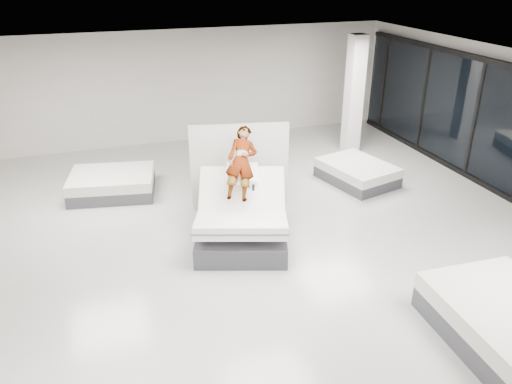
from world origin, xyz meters
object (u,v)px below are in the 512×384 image
(remote, at_px, (253,188))
(column, at_px, (354,96))
(hero_bed, at_px, (242,221))
(person, at_px, (242,172))
(divider_panel, at_px, (240,167))
(flat_bed_right_near, at_px, (509,324))
(flat_bed_left_far, at_px, (112,184))
(flat_bed_right_far, at_px, (357,173))

(remote, height_order, column, column)
(hero_bed, height_order, person, person)
(hero_bed, bearing_deg, divider_panel, 74.35)
(hero_bed, height_order, flat_bed_right_near, hero_bed)
(divider_panel, relative_size, flat_bed_right_near, 0.91)
(hero_bed, relative_size, flat_bed_left_far, 1.25)
(column, bearing_deg, flat_bed_left_far, -173.57)
(hero_bed, bearing_deg, flat_bed_right_far, 26.68)
(person, distance_m, column, 5.41)
(person, bearing_deg, flat_bed_right_far, 41.82)
(flat_bed_right_far, bearing_deg, flat_bed_right_near, -97.80)
(person, relative_size, divider_panel, 0.73)
(remote, xyz_separation_m, divider_panel, (0.18, 1.46, -0.18))
(person, xyz_separation_m, flat_bed_right_near, (2.59, -4.22, -0.98))
(flat_bed_right_far, distance_m, flat_bed_right_near, 5.71)
(hero_bed, bearing_deg, flat_bed_left_far, 126.85)
(remote, xyz_separation_m, column, (4.12, 3.77, 0.48))
(remote, height_order, divider_panel, divider_panel)
(flat_bed_right_near, relative_size, column, 0.72)
(remote, distance_m, flat_bed_right_near, 4.63)
(flat_bed_right_near, bearing_deg, hero_bed, 124.54)
(flat_bed_right_near, bearing_deg, divider_panel, 113.67)
(person, height_order, remote, person)
(flat_bed_right_far, xyz_separation_m, flat_bed_right_near, (-0.78, -5.66, 0.07))
(flat_bed_right_near, bearing_deg, flat_bed_left_far, 125.55)
(flat_bed_left_far, bearing_deg, flat_bed_right_near, -54.45)
(person, distance_m, remote, 0.44)
(divider_panel, xyz_separation_m, flat_bed_right_far, (3.09, 0.38, -0.70))
(flat_bed_right_far, xyz_separation_m, flat_bed_left_far, (-5.67, 1.19, 0.02))
(remote, bearing_deg, flat_bed_left_far, 147.01)
(remote, xyz_separation_m, flat_bed_right_near, (2.50, -3.82, -0.82))
(hero_bed, relative_size, flat_bed_right_far, 1.31)
(flat_bed_right_far, relative_size, flat_bed_right_near, 0.87)
(person, height_order, flat_bed_right_near, person)
(remote, bearing_deg, divider_panel, 101.54)
(flat_bed_left_far, bearing_deg, hero_bed, -53.15)
(flat_bed_right_far, xyz_separation_m, column, (0.85, 1.93, 1.36))
(divider_panel, bearing_deg, flat_bed_left_far, 160.13)
(person, xyz_separation_m, flat_bed_right_far, (3.37, 1.44, -1.04))
(hero_bed, height_order, flat_bed_right_far, hero_bed)
(hero_bed, distance_m, flat_bed_right_near, 4.76)
(hero_bed, xyz_separation_m, flat_bed_right_near, (2.70, -3.92, -0.11))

